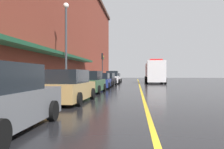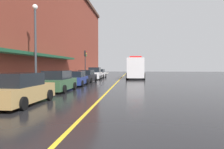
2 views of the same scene
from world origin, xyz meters
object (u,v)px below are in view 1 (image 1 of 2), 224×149
at_px(parked_car_1, 69,87).
at_px(parking_meter_2, 91,77).
at_px(parked_car_3, 100,81).
at_px(box_truck, 155,72).
at_px(parked_car_6, 115,78).
at_px(parked_car_5, 112,78).
at_px(parked_car_2, 90,82).
at_px(traffic_light_near, 102,62).
at_px(street_lamp_left, 66,37).
at_px(parking_meter_0, 49,81).
at_px(parking_meter_1, 47,81).
at_px(parked_car_4, 107,80).

bearing_deg(parked_car_1, parking_meter_2, 7.30).
height_order(parked_car_3, box_truck, box_truck).
bearing_deg(parked_car_6, parked_car_5, -178.80).
relative_size(parked_car_2, parked_car_6, 0.97).
bearing_deg(parked_car_3, parked_car_6, -2.00).
height_order(parked_car_2, traffic_light_near, traffic_light_near).
bearing_deg(street_lamp_left, parking_meter_0, -83.53).
bearing_deg(parked_car_1, parked_car_5, 1.28).
bearing_deg(parked_car_1, parked_car_6, 1.41).
height_order(parked_car_6, box_truck, box_truck).
height_order(parked_car_5, parked_car_6, parked_car_5).
distance_m(parked_car_1, box_truck, 26.22).
bearing_deg(parking_meter_2, traffic_light_near, 89.58).
bearing_deg(parked_car_2, parked_car_3, 0.45).
bearing_deg(parking_meter_1, box_truck, 72.51).
xyz_separation_m(parked_car_2, street_lamp_left, (-1.91, 0.11, 3.61)).
bearing_deg(box_truck, parking_meter_0, -17.16).
height_order(parked_car_6, parking_meter_1, parked_car_6).
xyz_separation_m(parked_car_5, parked_car_6, (-0.06, 5.13, -0.14)).
distance_m(parking_meter_0, traffic_light_near, 21.25).
relative_size(box_truck, parking_meter_2, 7.02).
xyz_separation_m(box_truck, parking_meter_0, (-7.78, -24.41, -0.64)).
distance_m(parked_car_1, parked_car_3, 11.56).
bearing_deg(parked_car_1, box_truck, -12.66).
bearing_deg(street_lamp_left, parked_car_3, 69.60).
bearing_deg(traffic_light_near, parking_meter_2, -90.42).
relative_size(parked_car_1, parking_meter_0, 3.71).
distance_m(parked_car_1, parking_meter_0, 1.79).
relative_size(parked_car_3, box_truck, 0.49).
xyz_separation_m(parked_car_3, traffic_light_near, (-1.29, 10.61, 2.43)).
bearing_deg(parking_meter_1, parking_meter_2, 90.00).
relative_size(parked_car_1, traffic_light_near, 1.15).
relative_size(parked_car_1, box_truck, 0.53).
distance_m(parked_car_2, parked_car_3, 5.36).
bearing_deg(street_lamp_left, parking_meter_2, 85.43).
bearing_deg(parking_meter_0, parked_car_4, 84.84).
height_order(parked_car_1, parked_car_6, parked_car_1).
bearing_deg(traffic_light_near, street_lamp_left, -92.39).
distance_m(parking_meter_1, traffic_light_near, 21.51).
bearing_deg(parking_meter_2, parked_car_4, 64.70).
height_order(parking_meter_2, traffic_light_near, traffic_light_near).
bearing_deg(parked_car_3, parked_car_2, 177.76).
relative_size(parking_meter_0, parking_meter_1, 1.00).
relative_size(parked_car_2, parked_car_4, 0.99).
height_order(parked_car_4, parking_meter_2, parked_car_4).
distance_m(parked_car_2, street_lamp_left, 4.08).
bearing_deg(parked_car_2, box_truck, -17.71).
relative_size(parked_car_4, parking_meter_2, 3.38).
relative_size(parking_meter_0, parking_meter_2, 1.00).
height_order(parked_car_6, traffic_light_near, traffic_light_near).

